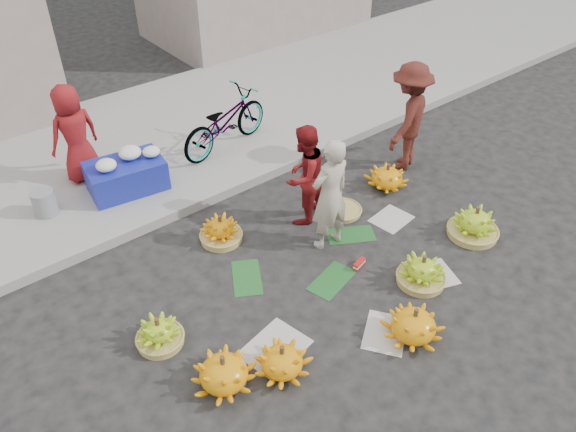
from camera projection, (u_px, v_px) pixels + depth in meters
ground at (327, 268)px, 7.15m from camera, size 80.00×80.00×0.00m
curb at (230, 187)px, 8.47m from camera, size 40.00×0.25×0.15m
sidewalk at (163, 134)px, 9.78m from camera, size 40.00×4.00×0.12m
newspaper_scatter at (372, 304)px, 6.65m from camera, size 3.20×1.80×0.00m
banana_leaves at (311, 263)px, 7.22m from camera, size 2.00×1.00×0.00m
banana_bunch_0 at (224, 372)px, 5.65m from camera, size 0.78×0.78×0.42m
banana_bunch_1 at (282, 360)px, 5.80m from camera, size 0.64×0.64×0.38m
banana_bunch_2 at (414, 324)px, 6.16m from camera, size 0.72×0.72×0.42m
banana_bunch_3 at (422, 271)px, 6.85m from camera, size 0.66×0.66×0.42m
banana_bunch_4 at (475, 223)px, 7.57m from camera, size 0.67×0.67×0.46m
banana_bunch_5 at (387, 177)px, 8.51m from camera, size 0.70×0.70×0.40m
banana_bunch_6 at (159, 333)px, 6.11m from camera, size 0.54×0.54×0.38m
banana_bunch_7 at (221, 230)px, 7.50m from camera, size 0.60×0.60×0.40m
basket_spare at (343, 211)px, 8.07m from camera, size 0.62×0.62×0.06m
incense_stack at (359, 264)px, 7.15m from camera, size 0.22×0.12×0.08m
vendor_cream at (330, 195)px, 7.07m from camera, size 0.58×0.39×1.58m
vendor_red at (304, 175)px, 7.54m from camera, size 0.83×0.73×1.45m
man_striped at (408, 117)px, 8.58m from camera, size 1.27×1.02×1.72m
flower_table at (127, 174)px, 8.20m from camera, size 1.17×0.82×0.63m
grey_bucket at (45, 203)px, 7.77m from camera, size 0.32×0.32×0.36m
flower_vendor at (74, 134)px, 8.16m from camera, size 0.79×0.57×1.49m
bicycle at (225, 122)px, 9.04m from camera, size 0.98×1.88×0.94m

